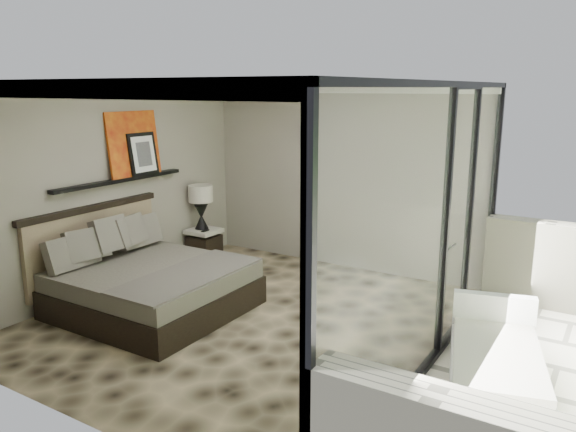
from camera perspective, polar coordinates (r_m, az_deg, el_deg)
The scene contains 12 objects.
floor at distance 6.95m, azimuth -4.16°, elevation -10.33°, with size 5.00×5.00×0.00m, color black.
ceiling at distance 6.39m, azimuth -4.58°, elevation 13.33°, with size 4.50×5.00×0.02m, color silver.
back_wall at distance 8.63m, azimuth 5.42°, elevation 3.92°, with size 4.50×0.02×2.80m, color gray.
left_wall at distance 8.03m, azimuth -17.41°, elevation 2.72°, with size 0.02×5.00×2.80m, color gray.
glass_wall at distance 5.54m, azimuth 14.83°, elevation -1.51°, with size 0.08×5.00×2.80m, color white.
picture_ledge at distance 8.04m, azimuth -16.64°, elevation 3.50°, with size 0.12×2.20×0.05m, color black.
bed at distance 7.32m, azimuth -14.13°, elevation -6.58°, with size 2.13×2.06×1.18m.
nightstand at distance 9.19m, azimuth -8.51°, elevation -3.04°, with size 0.47×0.47×0.47m, color black.
table_lamp at distance 9.06m, azimuth -8.85°, elevation 1.51°, with size 0.39×0.39×0.71m.
abstract_canvas at distance 8.18m, azimuth -15.43°, elevation 7.09°, with size 0.04×0.90×0.90m, color #AB2A0E.
framed_print at distance 8.23m, azimuth -14.53°, elevation 6.12°, with size 0.03×0.50×0.60m, color black.
lounger at distance 5.77m, azimuth 20.37°, elevation -14.04°, with size 1.22×1.80×0.65m.
Camera 1 is at (3.77, -5.16, 2.74)m, focal length 35.00 mm.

